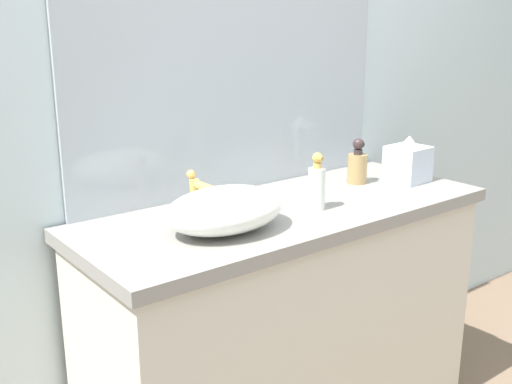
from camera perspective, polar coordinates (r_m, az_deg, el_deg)
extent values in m
cube|color=silver|center=(2.17, -2.93, 11.96)|extent=(6.00, 0.06, 2.60)
cube|color=beige|center=(2.20, 2.77, -12.52)|extent=(1.36, 0.51, 0.81)
cube|color=gray|center=(2.03, 2.92, -1.92)|extent=(1.40, 0.55, 0.04)
cube|color=#B2BCC6|center=(2.15, -1.81, 13.01)|extent=(1.27, 0.01, 0.98)
ellipsoid|color=white|center=(1.78, -2.88, -1.63)|extent=(0.37, 0.26, 0.13)
cylinder|color=#D8A951|center=(1.91, -5.65, -0.56)|extent=(0.03, 0.03, 0.12)
cylinder|color=#D8A951|center=(1.85, -4.75, 0.45)|extent=(0.02, 0.11, 0.02)
sphere|color=#D8A951|center=(1.91, -5.99, 1.63)|extent=(0.03, 0.03, 0.03)
cylinder|color=white|center=(1.99, 5.58, 0.30)|extent=(0.06, 0.06, 0.13)
cylinder|color=#DFAE52|center=(1.97, 5.64, 2.42)|extent=(0.03, 0.03, 0.02)
sphere|color=gold|center=(1.96, 5.66, 3.14)|extent=(0.03, 0.03, 0.03)
cylinder|color=gold|center=(1.96, 5.88, 3.08)|extent=(0.02, 0.02, 0.02)
cylinder|color=tan|center=(2.32, 9.27, 2.12)|extent=(0.07, 0.07, 0.11)
cylinder|color=#32292B|center=(2.31, 9.34, 3.65)|extent=(0.03, 0.03, 0.02)
sphere|color=#3A2A2B|center=(2.30, 9.38, 4.38)|extent=(0.04, 0.04, 0.04)
cylinder|color=#342627|center=(2.29, 9.58, 4.33)|extent=(0.02, 0.02, 0.02)
cube|color=silver|center=(2.38, 13.73, 2.52)|extent=(0.14, 0.14, 0.13)
cone|color=white|center=(2.36, 13.87, 4.50)|extent=(0.07, 0.07, 0.04)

